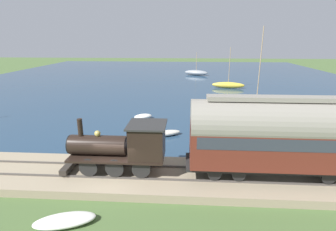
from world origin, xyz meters
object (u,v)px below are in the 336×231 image
(steam_locomotive, at_px, (125,145))
(sailboat_yellow, at_px, (228,85))
(beached_dinghy, at_px, (65,221))
(sailboat_brown, at_px, (256,107))
(rowboat_off_pier, at_px, (143,117))
(rowboat_mid_harbor, at_px, (166,133))
(passenger_coach, at_px, (283,134))
(sailboat_gray, at_px, (196,73))

(steam_locomotive, distance_m, sailboat_yellow, 33.10)
(steam_locomotive, distance_m, beached_dinghy, 5.09)
(sailboat_yellow, height_order, beached_dinghy, sailboat_yellow)
(sailboat_brown, height_order, beached_dinghy, sailboat_brown)
(rowboat_off_pier, bearing_deg, rowboat_mid_harbor, -178.16)
(steam_locomotive, distance_m, passenger_coach, 8.99)
(sailboat_gray, bearing_deg, sailboat_brown, -149.05)
(sailboat_gray, relative_size, beached_dinghy, 1.91)
(passenger_coach, bearing_deg, sailboat_yellow, -3.57)
(passenger_coach, height_order, rowboat_mid_harbor, passenger_coach)
(sailboat_yellow, xyz_separation_m, beached_dinghy, (-35.41, 12.89, -0.33))
(passenger_coach, xyz_separation_m, rowboat_mid_harbor, (7.53, 7.12, -2.90))
(beached_dinghy, bearing_deg, sailboat_yellow, -20.01)
(sailboat_yellow, height_order, rowboat_mid_harbor, sailboat_yellow)
(sailboat_brown, xyz_separation_m, rowboat_mid_harbor, (-7.77, 9.72, -0.52))
(sailboat_gray, xyz_separation_m, rowboat_mid_harbor, (-39.55, 4.17, -0.36))
(sailboat_gray, distance_m, rowboat_mid_harbor, 39.77)
(passenger_coach, bearing_deg, sailboat_gray, 3.59)
(sailboat_gray, bearing_deg, sailboat_yellow, -141.80)
(sailboat_yellow, height_order, rowboat_off_pier, sailboat_yellow)
(sailboat_gray, bearing_deg, passenger_coach, -155.37)
(sailboat_brown, bearing_deg, steam_locomotive, 168.14)
(rowboat_off_pier, relative_size, rowboat_mid_harbor, 0.77)
(rowboat_off_pier, bearing_deg, sailboat_gray, -39.27)
(passenger_coach, bearing_deg, rowboat_off_pier, 38.66)
(sailboat_gray, height_order, sailboat_brown, sailboat_brown)
(sailboat_yellow, bearing_deg, passenger_coach, -175.26)
(rowboat_mid_harbor, bearing_deg, sailboat_gray, -29.41)
(rowboat_mid_harbor, bearing_deg, beached_dinghy, 138.55)
(steam_locomotive, relative_size, sailboat_yellow, 0.90)
(beached_dinghy, bearing_deg, rowboat_mid_harbor, -18.06)
(steam_locomotive, bearing_deg, rowboat_off_pier, 4.37)
(rowboat_mid_harbor, distance_m, beached_dinghy, 12.34)
(rowboat_off_pier, relative_size, beached_dinghy, 0.73)
(beached_dinghy, bearing_deg, rowboat_off_pier, -3.63)
(rowboat_mid_harbor, height_order, beached_dinghy, rowboat_mid_harbor)
(sailboat_yellow, height_order, sailboat_brown, sailboat_brown)
(sailboat_brown, relative_size, rowboat_off_pier, 4.32)
(sailboat_brown, bearing_deg, sailboat_gray, 35.08)
(sailboat_brown, distance_m, beached_dinghy, 23.75)
(rowboat_off_pier, height_order, rowboat_mid_harbor, rowboat_off_pier)
(steam_locomotive, bearing_deg, sailboat_yellow, -19.24)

